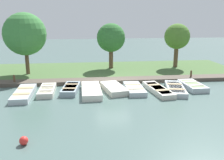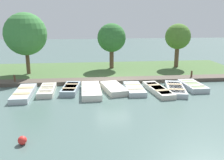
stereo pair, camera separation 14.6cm
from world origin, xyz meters
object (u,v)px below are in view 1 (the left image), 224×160
rowboat_3 (91,90)px  rowboat_6 (158,90)px  rowboat_8 (192,86)px  park_tree_far_left (25,34)px  rowboat_2 (71,89)px  rowboat_4 (114,88)px  rowboat_5 (134,89)px  park_tree_left (111,38)px  rowboat_7 (175,89)px  mooring_post_far (191,75)px  rowboat_0 (24,93)px  rowboat_1 (47,90)px  park_tree_center (177,37)px  buoy (24,141)px  mooring_post_near (14,80)px

rowboat_3 → rowboat_6: size_ratio=0.95×
rowboat_8 → park_tree_far_left: size_ratio=0.50×
rowboat_2 → rowboat_4: 2.95m
rowboat_5 → park_tree_left: 7.71m
park_tree_left → rowboat_4: bearing=-4.7°
rowboat_7 → rowboat_4: bearing=-83.7°
rowboat_6 → park_tree_far_left: park_tree_far_left is taller
rowboat_3 → rowboat_4: 1.60m
mooring_post_far → park_tree_far_left: 14.03m
mooring_post_far → park_tree_far_left: park_tree_far_left is taller
rowboat_0 → rowboat_2: size_ratio=1.26×
rowboat_8 → rowboat_7: bearing=-72.3°
rowboat_3 → rowboat_6: 4.54m
rowboat_1 → rowboat_3: 2.99m
rowboat_8 → park_tree_center: 7.54m
buoy → park_tree_far_left: (-12.24, -2.33, 3.39)m
rowboat_1 → rowboat_5: rowboat_1 is taller
rowboat_3 → buoy: bearing=-24.7°
rowboat_1 → rowboat_4: rowboat_4 is taller
rowboat_0 → mooring_post_far: (-2.72, 12.45, 0.23)m
park_tree_far_left → rowboat_7: bearing=62.5°
park_tree_left → rowboat_6: bearing=17.7°
rowboat_5 → park_tree_center: 9.43m
rowboat_3 → mooring_post_far: bearing=107.3°
rowboat_3 → park_tree_left: park_tree_left is taller
park_tree_left → rowboat_5: bearing=6.7°
rowboat_0 → rowboat_8: size_ratio=1.32×
rowboat_6 → rowboat_4: bearing=-107.5°
rowboat_2 → rowboat_5: size_ratio=0.96×
rowboat_8 → mooring_post_near: bearing=-101.8°
rowboat_2 → mooring_post_far: mooring_post_far is taller
rowboat_0 → rowboat_5: rowboat_0 is taller
rowboat_6 → park_tree_left: bearing=-169.5°
rowboat_0 → rowboat_1: rowboat_0 is taller
mooring_post_near → mooring_post_far: (0.00, 13.72, 0.00)m
buoy → rowboat_5: bearing=139.0°
mooring_post_near → rowboat_5: bearing=74.0°
rowboat_4 → mooring_post_near: 7.55m
rowboat_0 → rowboat_3: bearing=89.5°
rowboat_2 → rowboat_6: size_ratio=0.77×
rowboat_6 → mooring_post_far: 4.57m
rowboat_0 → park_tree_left: park_tree_left is taller
rowboat_4 → mooring_post_far: size_ratio=3.72×
rowboat_2 → park_tree_left: size_ratio=0.64×
rowboat_6 → mooring_post_near: (-2.85, -10.15, 0.24)m
rowboat_1 → rowboat_7: size_ratio=0.78×
mooring_post_near → park_tree_center: (-4.60, 14.12, 2.68)m
rowboat_5 → rowboat_7: 2.84m
rowboat_6 → park_tree_far_left: 11.88m
rowboat_1 → rowboat_5: (0.29, 5.92, -0.01)m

